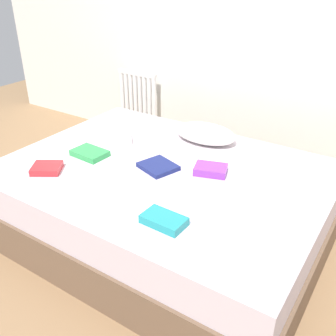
{
  "coord_description": "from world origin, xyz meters",
  "views": [
    {
      "loc": [
        1.18,
        -1.75,
        1.63
      ],
      "look_at": [
        0.0,
        0.05,
        0.48
      ],
      "focal_mm": 41.13,
      "sensor_mm": 36.0,
      "label": 1
    }
  ],
  "objects_px": {
    "textbook_green": "(90,153)",
    "textbook_white": "(119,139)",
    "pillow": "(205,133)",
    "textbook_navy": "(158,166)",
    "radiator": "(138,100)",
    "textbook_teal": "(164,220)",
    "textbook_red": "(47,168)",
    "textbook_purple": "(211,170)",
    "bed": "(164,202)"
  },
  "relations": [
    {
      "from": "textbook_green",
      "to": "textbook_white",
      "type": "height_order",
      "value": "textbook_green"
    },
    {
      "from": "pillow",
      "to": "textbook_navy",
      "type": "relative_size",
      "value": 2.12
    },
    {
      "from": "radiator",
      "to": "textbook_white",
      "type": "bearing_deg",
      "value": -59.11
    },
    {
      "from": "pillow",
      "to": "textbook_white",
      "type": "relative_size",
      "value": 2.57
    },
    {
      "from": "pillow",
      "to": "textbook_teal",
      "type": "xyz_separation_m",
      "value": [
        0.31,
        -0.99,
        -0.04
      ]
    },
    {
      "from": "textbook_green",
      "to": "pillow",
      "type": "bearing_deg",
      "value": 53.88
    },
    {
      "from": "textbook_teal",
      "to": "textbook_green",
      "type": "bearing_deg",
      "value": 158.45
    },
    {
      "from": "textbook_navy",
      "to": "textbook_red",
      "type": "bearing_deg",
      "value": -125.26
    },
    {
      "from": "pillow",
      "to": "textbook_purple",
      "type": "relative_size",
      "value": 2.37
    },
    {
      "from": "pillow",
      "to": "textbook_navy",
      "type": "height_order",
      "value": "pillow"
    },
    {
      "from": "bed",
      "to": "textbook_white",
      "type": "bearing_deg",
      "value": 161.7
    },
    {
      "from": "textbook_green",
      "to": "textbook_purple",
      "type": "bearing_deg",
      "value": 19.85
    },
    {
      "from": "textbook_purple",
      "to": "textbook_teal",
      "type": "distance_m",
      "value": 0.59
    },
    {
      "from": "bed",
      "to": "textbook_purple",
      "type": "height_order",
      "value": "textbook_purple"
    },
    {
      "from": "radiator",
      "to": "textbook_white",
      "type": "relative_size",
      "value": 3.27
    },
    {
      "from": "textbook_purple",
      "to": "textbook_green",
      "type": "bearing_deg",
      "value": 178.48
    },
    {
      "from": "bed",
      "to": "textbook_teal",
      "type": "xyz_separation_m",
      "value": [
        0.32,
        -0.48,
        0.27
      ]
    },
    {
      "from": "pillow",
      "to": "textbook_purple",
      "type": "xyz_separation_m",
      "value": [
        0.26,
        -0.4,
        -0.04
      ]
    },
    {
      "from": "radiator",
      "to": "textbook_navy",
      "type": "distance_m",
      "value": 1.64
    },
    {
      "from": "pillow",
      "to": "textbook_red",
      "type": "relative_size",
      "value": 2.68
    },
    {
      "from": "textbook_green",
      "to": "textbook_white",
      "type": "bearing_deg",
      "value": 91.86
    },
    {
      "from": "pillow",
      "to": "textbook_green",
      "type": "height_order",
      "value": "pillow"
    },
    {
      "from": "textbook_navy",
      "to": "radiator",
      "type": "bearing_deg",
      "value": 150.33
    },
    {
      "from": "textbook_white",
      "to": "textbook_navy",
      "type": "xyz_separation_m",
      "value": [
        0.47,
        -0.18,
        -0.0
      ]
    },
    {
      "from": "bed",
      "to": "radiator",
      "type": "height_order",
      "value": "radiator"
    },
    {
      "from": "textbook_red",
      "to": "textbook_green",
      "type": "bearing_deg",
      "value": 43.82
    },
    {
      "from": "textbook_purple",
      "to": "textbook_navy",
      "type": "bearing_deg",
      "value": -174.85
    },
    {
      "from": "textbook_purple",
      "to": "textbook_white",
      "type": "xyz_separation_m",
      "value": [
        -0.77,
        0.06,
        -0.0
      ]
    },
    {
      "from": "textbook_red",
      "to": "bed",
      "type": "bearing_deg",
      "value": 3.37
    },
    {
      "from": "textbook_navy",
      "to": "textbook_teal",
      "type": "bearing_deg",
      "value": -34.02
    },
    {
      "from": "textbook_purple",
      "to": "textbook_red",
      "type": "bearing_deg",
      "value": -165.97
    },
    {
      "from": "radiator",
      "to": "pillow",
      "type": "height_order",
      "value": "radiator"
    },
    {
      "from": "textbook_teal",
      "to": "pillow",
      "type": "bearing_deg",
      "value": 108.98
    },
    {
      "from": "textbook_white",
      "to": "textbook_green",
      "type": "bearing_deg",
      "value": -132.39
    },
    {
      "from": "textbook_green",
      "to": "textbook_purple",
      "type": "xyz_separation_m",
      "value": [
        0.78,
        0.23,
        0.0
      ]
    },
    {
      "from": "textbook_white",
      "to": "textbook_navy",
      "type": "height_order",
      "value": "textbook_white"
    },
    {
      "from": "bed",
      "to": "textbook_white",
      "type": "xyz_separation_m",
      "value": [
        -0.5,
        0.17,
        0.27
      ]
    },
    {
      "from": "radiator",
      "to": "bed",
      "type": "bearing_deg",
      "value": -47.02
    },
    {
      "from": "textbook_green",
      "to": "textbook_navy",
      "type": "height_order",
      "value": "textbook_green"
    },
    {
      "from": "pillow",
      "to": "textbook_white",
      "type": "bearing_deg",
      "value": -146.08
    },
    {
      "from": "textbook_white",
      "to": "radiator",
      "type": "bearing_deg",
      "value": 80.05
    },
    {
      "from": "bed",
      "to": "textbook_teal",
      "type": "relative_size",
      "value": 9.25
    },
    {
      "from": "textbook_teal",
      "to": "textbook_navy",
      "type": "xyz_separation_m",
      "value": [
        -0.35,
        0.46,
        -0.01
      ]
    },
    {
      "from": "textbook_purple",
      "to": "textbook_red",
      "type": "relative_size",
      "value": 1.13
    },
    {
      "from": "textbook_purple",
      "to": "textbook_white",
      "type": "distance_m",
      "value": 0.77
    },
    {
      "from": "pillow",
      "to": "textbook_red",
      "type": "bearing_deg",
      "value": -122.44
    },
    {
      "from": "textbook_white",
      "to": "textbook_teal",
      "type": "relative_size",
      "value": 0.82
    },
    {
      "from": "radiator",
      "to": "pillow",
      "type": "distance_m",
      "value": 1.34
    },
    {
      "from": "textbook_purple",
      "to": "textbook_white",
      "type": "height_order",
      "value": "textbook_purple"
    },
    {
      "from": "bed",
      "to": "textbook_red",
      "type": "relative_size",
      "value": 11.75
    }
  ]
}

